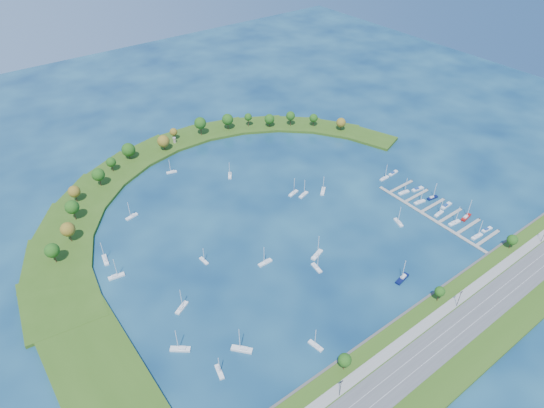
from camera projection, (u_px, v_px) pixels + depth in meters
ground at (270, 216)px, 294.52m from camera, size 700.00×700.00×0.00m
south_shoreline at (431, 348)px, 215.67m from camera, size 420.00×43.10×11.60m
breakwater at (167, 204)px, 302.79m from camera, size 286.74×247.64×2.00m
breakwater_trees at (176, 152)px, 336.56m from camera, size 237.54×90.26×15.29m
harbor_tower at (174, 140)px, 361.92m from camera, size 2.60×2.60×4.44m
dock_system at (437, 213)px, 296.24m from camera, size 24.28×82.00×1.60m
moored_boat_0 at (323, 191)px, 314.57m from camera, size 8.18×7.51×12.77m
moored_boat_1 at (105, 260)px, 261.97m from camera, size 3.91×9.00×12.81m
moored_boat_2 at (180, 349)px, 215.49m from camera, size 8.90×7.90×13.72m
moored_boat_3 at (230, 175)px, 329.58m from camera, size 6.18×7.76×11.55m
moored_boat_4 at (182, 307)px, 234.83m from camera, size 8.79×6.25×12.75m
moored_boat_5 at (317, 254)px, 265.28m from camera, size 9.75×5.52×13.82m
moored_boat_6 at (204, 260)px, 261.69m from camera, size 2.40×6.98×10.09m
moored_boat_7 at (242, 349)px, 215.33m from camera, size 8.58×9.30×14.55m
moored_boat_8 at (317, 267)px, 257.19m from camera, size 3.24×8.20×11.74m
moored_boat_9 at (304, 194)px, 311.18m from camera, size 8.54×4.52×12.09m
moored_boat_10 at (402, 278)px, 250.65m from camera, size 10.23×4.49×14.55m
moored_boat_11 at (316, 345)px, 216.98m from camera, size 3.40×8.06×11.49m
moored_boat_12 at (219, 371)px, 206.27m from camera, size 3.85×8.01×11.35m
moored_boat_13 at (265, 262)px, 260.39m from camera, size 8.40×2.40×12.33m
moored_boat_14 at (116, 276)px, 252.02m from camera, size 8.89×3.71×12.67m
moored_boat_15 at (293, 193)px, 312.56m from camera, size 8.56×4.30×12.11m
moored_boat_16 at (132, 216)px, 292.84m from camera, size 8.45×3.87×12.00m
moored_boat_17 at (172, 172)px, 333.05m from camera, size 7.50×3.92×10.62m
moored_boat_18 at (399, 222)px, 288.27m from camera, size 4.82×8.44×11.96m
docked_boat_0 at (477, 236)px, 277.86m from camera, size 8.50×2.85×12.31m
docked_boat_1 at (487, 229)px, 283.17m from camera, size 7.82×2.91×1.56m
docked_boat_2 at (454, 222)px, 287.90m from camera, size 8.87×3.28×12.74m
docked_boat_3 at (466, 217)px, 292.25m from camera, size 9.40×3.91×13.40m
docked_boat_4 at (439, 213)px, 295.18m from camera, size 8.01×2.90×11.52m
docked_boat_5 at (446, 206)px, 301.78m from camera, size 9.36×3.17×1.88m
docked_boat_6 at (420, 202)px, 304.83m from camera, size 8.42×3.53×12.00m
docked_boat_7 at (432, 197)px, 308.59m from camera, size 8.24×3.47×11.75m
docked_boat_8 at (404, 192)px, 313.25m from camera, size 8.38×3.41×11.96m
docked_boat_9 at (417, 189)px, 316.51m from camera, size 9.11×3.79×1.80m
docked_boat_10 at (384, 178)px, 326.69m from camera, size 7.85×2.59×11.38m
docked_boat_11 at (393, 173)px, 332.09m from camera, size 8.57×3.26×1.70m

